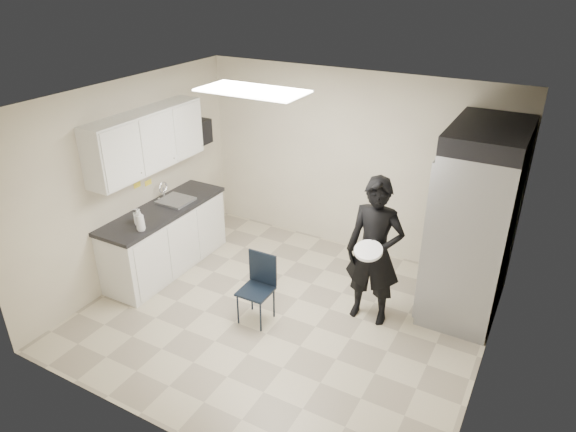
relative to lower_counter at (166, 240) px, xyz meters
The scene contains 21 objects.
floor 2.01m from the lower_counter, ahead, with size 4.50×4.50×0.00m, color #B4A98D.
ceiling 2.92m from the lower_counter, ahead, with size 4.50×4.50×0.00m, color silver.
back_wall 2.79m from the lower_counter, 42.71° to the left, with size 4.50×4.50×0.00m, color beige.
left_wall 0.94m from the lower_counter, 146.31° to the right, with size 4.00×4.00×0.00m, color beige.
right_wall 4.29m from the lower_counter, ahead, with size 4.00×4.00×0.00m, color beige.
ceiling_panel 2.54m from the lower_counter, ahead, with size 1.20×0.60×0.02m, color white.
lower_counter is the anchor object (origin of this frame).
countertop 0.46m from the lower_counter, 90.00° to the left, with size 0.64×1.95×0.05m, color black.
sink 0.51m from the lower_counter, 85.43° to the left, with size 0.42×0.40×0.14m, color gray.
faucet 0.67m from the lower_counter, 125.75° to the left, with size 0.02×0.02×0.24m, color silver.
upper_cabinets 1.40m from the lower_counter, behind, with size 0.35×1.80×0.75m, color silver.
towel_dispenser 1.67m from the lower_counter, 99.38° to the left, with size 0.22×0.30×0.35m, color black.
notice_sticker_left 0.85m from the lower_counter, 161.21° to the right, with size 0.00×0.12×0.07m, color yellow.
notice_sticker_right 0.81m from the lower_counter, 161.21° to the left, with size 0.00×0.12×0.07m, color yellow.
commercial_fridge 3.98m from the lower_counter, 15.88° to the left, with size 0.80×1.35×2.10m, color gray.
fridge_compressor 4.31m from the lower_counter, 15.88° to the left, with size 0.80×1.35×0.20m, color black.
folding_chair 1.77m from the lower_counter, 13.91° to the right, with size 0.36×0.36×0.82m, color black.
man_tuxedo 2.92m from the lower_counter, ahead, with size 0.66×0.44×1.79m, color black.
bucket_lid 2.94m from the lower_counter, ahead, with size 0.31×0.31×0.04m, color white.
soap_bottle_a 0.89m from the lower_counter, 71.29° to the right, with size 0.11×0.11×0.28m, color white.
soap_bottle_b 0.76m from the lower_counter, 85.40° to the right, with size 0.09×0.09×0.20m, color #A7A6B2.
Camera 1 is at (2.48, -4.37, 3.83)m, focal length 32.00 mm.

